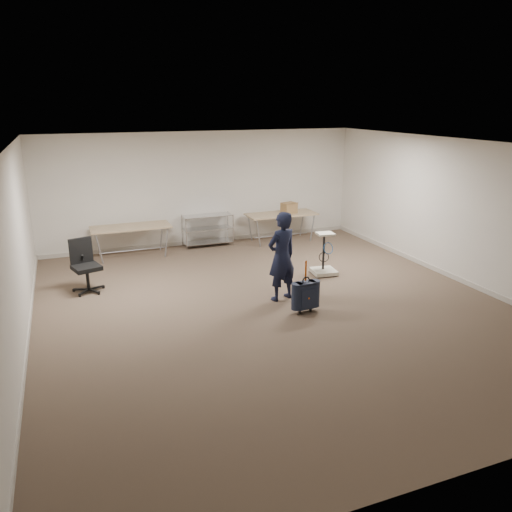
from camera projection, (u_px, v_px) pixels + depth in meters
name	position (u px, v px, depth m)	size (l,w,h in m)	color
ground	(274.00, 307.00, 8.83)	(9.00, 9.00, 0.00)	#4D3D2F
room_shell	(247.00, 279.00, 10.05)	(8.00, 9.00, 9.00)	silver
folding_table_left	(131.00, 228.00, 11.49)	(1.80, 0.75, 0.73)	#8C7756
folding_table_right	(281.00, 215.00, 12.80)	(1.80, 0.75, 0.73)	#8C7756
wire_shelf	(208.00, 229.00, 12.44)	(1.22, 0.47, 0.80)	silver
person	(282.00, 256.00, 8.93)	(0.60, 0.39, 1.64)	black
suitcase	(306.00, 295.00, 8.50)	(0.35, 0.22, 0.93)	black
office_chair	(87.00, 276.00, 9.48)	(0.62, 0.62, 1.01)	black
equipment_cart	(324.00, 263.00, 10.44)	(0.54, 0.54, 0.89)	beige
cardboard_box	(289.00, 208.00, 12.78)	(0.36, 0.27, 0.27)	olive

